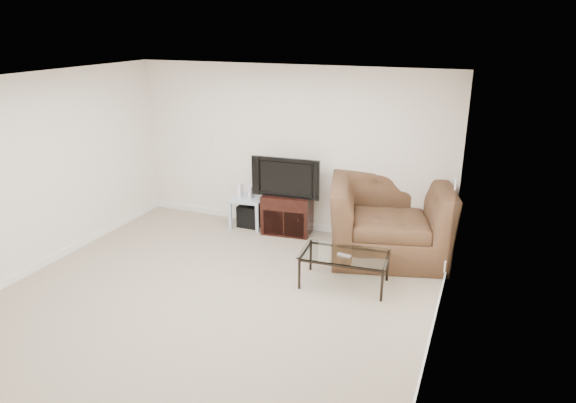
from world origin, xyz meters
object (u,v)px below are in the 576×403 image
at_px(coffee_table, 344,269).
at_px(recliner, 390,207).
at_px(television, 287,176).
at_px(side_table, 249,211).
at_px(tv_stand, 288,213).
at_px(subwoofer, 251,215).

bearing_deg(coffee_table, recliner, 74.05).
bearing_deg(television, side_table, 173.49).
xyz_separation_m(television, coffee_table, (1.27, -1.29, -0.70)).
xyz_separation_m(tv_stand, subwoofer, (-0.64, 0.02, -0.14)).
bearing_deg(subwoofer, television, -4.67).
bearing_deg(recliner, side_table, 159.21).
distance_m(tv_stand, recliner, 1.65).
xyz_separation_m(subwoofer, coffee_table, (1.92, -1.34, 0.04)).
bearing_deg(subwoofer, side_table, -140.54).
height_order(tv_stand, subwoofer, tv_stand).
xyz_separation_m(tv_stand, side_table, (-0.67, 0.00, -0.07)).
height_order(television, side_table, television).
bearing_deg(coffee_table, tv_stand, 133.95).
height_order(side_table, subwoofer, side_table).
relative_size(television, subwoofer, 2.78).
height_order(subwoofer, recliner, recliner).
relative_size(tv_stand, television, 0.75).
height_order(television, subwoofer, television).
distance_m(television, subwoofer, 0.98).
bearing_deg(tv_stand, coffee_table, -52.40).
distance_m(tv_stand, side_table, 0.68).
xyz_separation_m(side_table, recliner, (2.26, -0.23, 0.46)).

